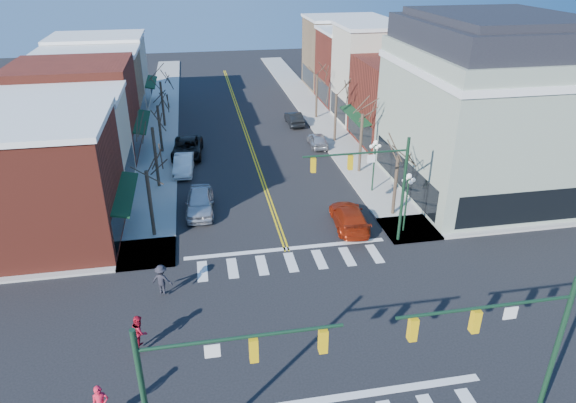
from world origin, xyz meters
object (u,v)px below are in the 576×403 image
car_right_mid (317,140)px  pedestrian_dark_b (162,280)px  lamppost_corner (407,193)px  car_right_far (294,118)px  car_left_mid (184,165)px  car_left_far (187,148)px  car_right_near (349,217)px  victorian_corner (486,106)px  lamppost_midblock (374,157)px  pedestrian_red_b (140,332)px  car_left_near (200,202)px

car_right_mid → pedestrian_dark_b: pedestrian_dark_b is taller
lamppost_corner → car_right_far: bearing=96.2°
car_left_mid → car_left_far: bearing=88.7°
car_right_near → car_left_far: bearing=-51.1°
car_left_mid → victorian_corner: bearing=-13.7°
lamppost_midblock → car_left_far: (-14.25, 10.63, -2.17)m
lamppost_corner → pedestrian_dark_b: lamppost_corner is taller
lamppost_corner → pedestrian_red_b: 18.80m
car_right_mid → pedestrian_red_b: bearing=62.9°
car_left_far → pedestrian_dark_b: (-1.55, -21.42, 0.25)m
car_right_mid → pedestrian_red_b: 29.93m
lamppost_midblock → victorian_corner: bearing=-3.4°
car_left_mid → car_right_mid: (12.80, 4.24, -0.06)m
car_left_mid → pedestrian_red_b: (-2.07, -21.73, 0.32)m
car_left_mid → pedestrian_dark_b: bearing=-90.0°
pedestrian_red_b → victorian_corner: bearing=-63.4°
car_right_far → pedestrian_dark_b: pedestrian_dark_b is taller
car_right_mid → pedestrian_red_b: pedestrian_red_b is taller
car_left_near → car_right_mid: size_ratio=1.25×
lamppost_corner → car_left_near: (-13.45, 5.47, -2.12)m
lamppost_corner → car_left_mid: size_ratio=0.97×
lamppost_corner → pedestrian_dark_b: (-15.79, -4.29, -1.92)m
victorian_corner → lamppost_midblock: 9.10m
car_left_near → car_left_mid: size_ratio=1.11×
car_left_far → car_right_near: car_left_far is taller
car_left_far → car_right_near: bearing=-50.5°
car_left_far → pedestrian_dark_b: bearing=-89.3°
lamppost_corner → car_left_far: bearing=129.7°
lamppost_midblock → pedestrian_dark_b: (-15.79, -10.79, -1.92)m
pedestrian_dark_b → car_left_far: bearing=-72.4°
victorian_corner → car_right_near: victorian_corner is taller
car_left_mid → pedestrian_dark_b: 17.59m
lamppost_midblock → car_right_mid: lamppost_midblock is taller
car_right_near → car_right_far: car_right_near is taller
car_right_near → lamppost_midblock: bearing=-119.5°
car_right_far → car_right_near: bearing=87.5°
victorian_corner → car_right_mid: victorian_corner is taller
victorian_corner → car_left_mid: size_ratio=3.19×
car_right_near → car_left_mid: bearing=-42.3°
lamppost_corner → car_left_near: 14.68m
car_right_mid → car_right_far: car_right_far is taller
car_right_near → car_right_mid: size_ratio=1.31×
pedestrian_red_b → lamppost_midblock: bearing=-51.6°
car_right_far → lamppost_corner: bearing=95.5°
car_right_near → car_right_far: bearing=-87.4°
victorian_corner → car_left_far: size_ratio=2.49×
victorian_corner → car_left_mid: (-22.90, 7.26, -5.92)m
lamppost_midblock → car_left_mid: (-14.60, 6.76, -2.23)m
victorian_corner → car_left_near: bearing=-178.6°
lamppost_corner → car_left_far: 22.39m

